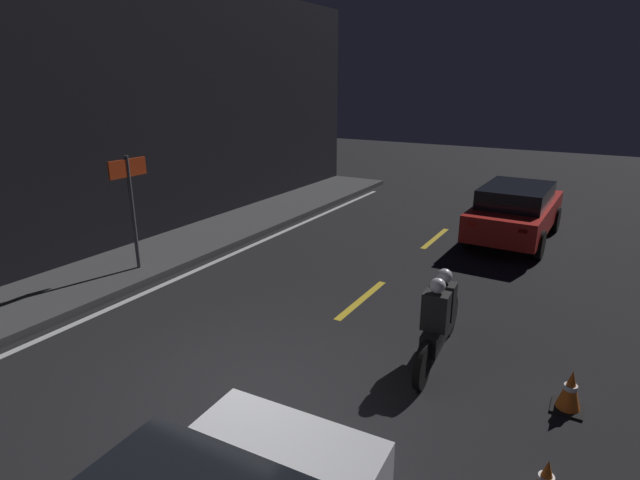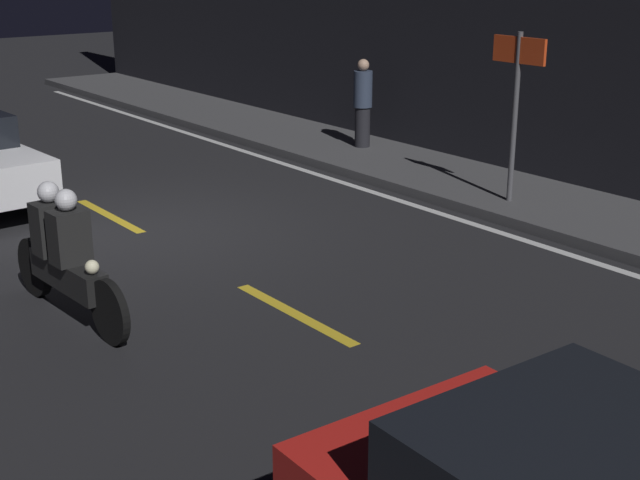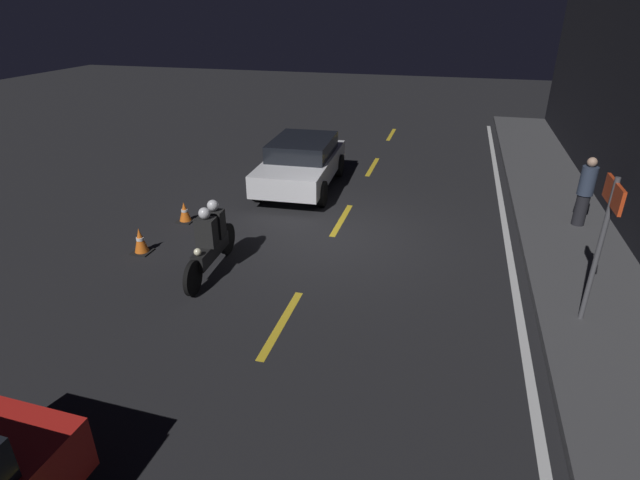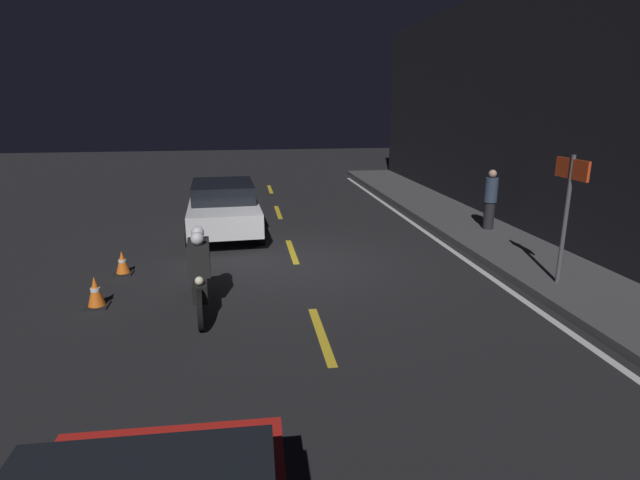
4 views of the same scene
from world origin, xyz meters
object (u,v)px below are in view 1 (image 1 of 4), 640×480
object	(u,v)px
taxi_red	(516,210)
traffic_cone_mid	(570,391)
motorcycle	(439,320)
shop_sign	(130,190)

from	to	relation	value
taxi_red	traffic_cone_mid	bearing A→B (deg)	-163.39
taxi_red	traffic_cone_mid	size ratio (longest dim) A/B	7.70
taxi_red	motorcycle	size ratio (longest dim) A/B	1.83
traffic_cone_mid	taxi_red	bearing A→B (deg)	15.13
traffic_cone_mid	shop_sign	distance (m)	8.60
motorcycle	shop_sign	xyz separation A→B (m)	(0.17, 6.63, 1.19)
motorcycle	shop_sign	world-z (taller)	shop_sign
shop_sign	taxi_red	bearing A→B (deg)	-44.38
traffic_cone_mid	shop_sign	size ratio (longest dim) A/B	0.23
taxi_red	motorcycle	xyz separation A→B (m)	(-6.83, -0.11, -0.14)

